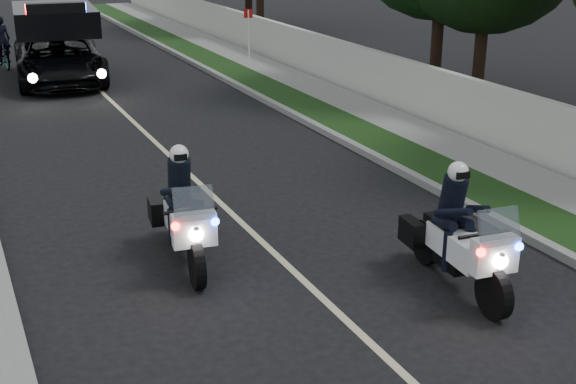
% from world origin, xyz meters
% --- Properties ---
extents(ground, '(120.00, 120.00, 0.00)m').
position_xyz_m(ground, '(0.00, 0.00, 0.00)').
color(ground, black).
rests_on(ground, ground).
extents(curb_right, '(0.20, 60.00, 0.15)m').
position_xyz_m(curb_right, '(4.10, 10.00, 0.07)').
color(curb_right, gray).
rests_on(curb_right, ground).
extents(grass_verge, '(1.20, 60.00, 0.16)m').
position_xyz_m(grass_verge, '(4.80, 10.00, 0.08)').
color(grass_verge, '#193814').
rests_on(grass_verge, ground).
extents(sidewalk_right, '(1.40, 60.00, 0.16)m').
position_xyz_m(sidewalk_right, '(6.10, 10.00, 0.08)').
color(sidewalk_right, gray).
rests_on(sidewalk_right, ground).
extents(property_wall, '(0.22, 60.00, 1.50)m').
position_xyz_m(property_wall, '(7.10, 10.00, 0.75)').
color(property_wall, beige).
rests_on(property_wall, ground).
extents(lane_marking, '(0.12, 50.00, 0.01)m').
position_xyz_m(lane_marking, '(0.00, 10.00, 0.00)').
color(lane_marking, '#BFB78C').
rests_on(lane_marking, ground).
extents(police_moto_left, '(1.04, 2.29, 1.88)m').
position_xyz_m(police_moto_left, '(-1.39, 2.44, 0.00)').
color(police_moto_left, silver).
rests_on(police_moto_left, ground).
extents(police_moto_right, '(1.00, 2.30, 1.90)m').
position_xyz_m(police_moto_right, '(1.94, -0.09, 0.00)').
color(police_moto_right, white).
rests_on(police_moto_right, ground).
extents(police_suv, '(3.24, 6.10, 2.86)m').
position_xyz_m(police_suv, '(-0.88, 17.60, 0.00)').
color(police_suv, black).
rests_on(police_suv, ground).
extents(bicycle, '(0.81, 1.77, 0.89)m').
position_xyz_m(bicycle, '(-2.33, 21.09, 0.00)').
color(bicycle, black).
rests_on(bicycle, ground).
extents(cyclist, '(0.63, 0.45, 1.66)m').
position_xyz_m(cyclist, '(-2.33, 21.09, 0.00)').
color(cyclist, black).
rests_on(cyclist, ground).
extents(sign_post, '(0.40, 0.40, 2.08)m').
position_xyz_m(sign_post, '(6.00, 17.93, 0.00)').
color(sign_post, red).
rests_on(sign_post, ground).
extents(tree_right_b, '(7.80, 7.80, 10.22)m').
position_xyz_m(tree_right_b, '(9.43, 11.07, 0.00)').
color(tree_right_b, '#133712').
rests_on(tree_right_b, ground).
extents(tree_right_c, '(6.96, 6.96, 9.17)m').
position_xyz_m(tree_right_c, '(9.89, 9.55, 0.00)').
color(tree_right_c, '#163410').
rests_on(tree_right_c, ground).
extents(tree_right_d, '(6.80, 6.80, 9.59)m').
position_xyz_m(tree_right_d, '(9.52, 25.17, 0.00)').
color(tree_right_d, '#1E3913').
rests_on(tree_right_d, ground).
extents(tree_right_e, '(7.75, 7.75, 10.13)m').
position_xyz_m(tree_right_e, '(9.80, 27.31, 0.00)').
color(tree_right_e, '#143611').
rests_on(tree_right_e, ground).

